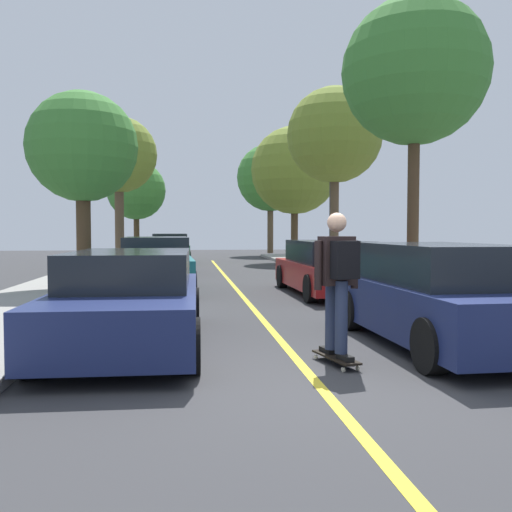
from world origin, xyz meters
name	(u,v)px	position (x,y,z in m)	size (l,w,h in m)	color
ground	(309,374)	(0.00, 0.00, 0.00)	(80.00, 80.00, 0.00)	#353538
center_line	(261,318)	(0.00, 4.00, 0.00)	(0.12, 39.20, 0.01)	gold
parked_car_left_nearest	(130,299)	(-2.14, 1.88, 0.65)	(2.00, 4.71, 1.32)	navy
parked_car_left_near	(156,265)	(-2.14, 8.76, 0.70)	(2.07, 4.50, 1.44)	#196066
parked_car_left_far	(165,256)	(-2.14, 14.77, 0.68)	(1.84, 4.07, 1.37)	navy
parked_car_left_farthest	(170,249)	(-2.15, 21.58, 0.71)	(2.00, 4.63, 1.45)	#1E5B33
parked_car_right_nearest	(440,296)	(2.14, 1.29, 0.70)	(1.94, 4.25, 1.42)	navy
parked_car_right_near	(326,268)	(2.14, 7.63, 0.67)	(1.92, 4.72, 1.36)	maroon
street_tree_left_nearest	(82,148)	(-4.01, 8.91, 3.74)	(2.84, 2.84, 5.06)	#4C3823
street_tree_left_near	(119,156)	(-4.01, 16.82, 4.59)	(3.03, 3.03, 6.01)	brown
street_tree_left_far	(136,191)	(-4.01, 24.56, 3.74)	(3.14, 3.14, 5.18)	#4C3823
street_tree_right_nearest	(415,72)	(4.01, 6.69, 5.33)	(3.44, 3.44, 6.93)	#4C3823
street_tree_right_near	(335,136)	(4.01, 13.85, 5.04)	(3.47, 3.47, 6.67)	brown
street_tree_right_far	(295,171)	(4.01, 21.36, 4.58)	(4.36, 4.36, 6.63)	#4C3823
street_tree_right_farthest	(270,178)	(4.01, 29.40, 4.96)	(4.30, 4.30, 6.99)	brown
fire_hydrant	(493,299)	(3.64, 2.50, 0.49)	(0.20, 0.20, 0.70)	#B2140F
streetlamp	(331,183)	(3.89, 13.83, 3.34)	(0.36, 0.24, 5.59)	#38383D
skateboard	(336,358)	(0.42, 0.39, 0.09)	(0.41, 0.87, 0.10)	black
skateboarder	(338,275)	(0.42, 0.36, 1.08)	(0.58, 0.70, 1.72)	black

